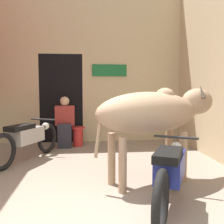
% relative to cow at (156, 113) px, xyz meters
% --- Properties ---
extents(wall_back_with_doorway, '(4.71, 0.93, 4.08)m').
position_rel_cow_xyz_m(wall_back_with_doorway, '(-1.14, 3.30, 0.71)').
color(wall_back_with_doorway, '#C6B289').
rests_on(wall_back_with_doorway, ground_plane).
extents(cow, '(2.03, 1.12, 1.43)m').
position_rel_cow_xyz_m(cow, '(0.00, 0.00, 0.00)').
color(cow, tan).
rests_on(cow, ground_plane).
extents(motorcycle_near, '(0.93, 1.74, 0.75)m').
position_rel_cow_xyz_m(motorcycle_near, '(-0.04, -0.83, -0.60)').
color(motorcycle_near, black).
rests_on(motorcycle_near, ground_plane).
extents(motorcycle_far, '(0.95, 1.79, 0.75)m').
position_rel_cow_xyz_m(motorcycle_far, '(-2.12, 1.35, -0.59)').
color(motorcycle_far, black).
rests_on(motorcycle_far, ground_plane).
extents(shopkeeper_seated, '(0.45, 0.34, 1.19)m').
position_rel_cow_xyz_m(shopkeeper_seated, '(-1.50, 2.48, -0.39)').
color(shopkeeper_seated, '#282833').
rests_on(shopkeeper_seated, ground_plane).
extents(plastic_stool, '(0.34, 0.34, 0.46)m').
position_rel_cow_xyz_m(plastic_stool, '(-1.20, 2.55, -0.78)').
color(plastic_stool, red).
rests_on(plastic_stool, ground_plane).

